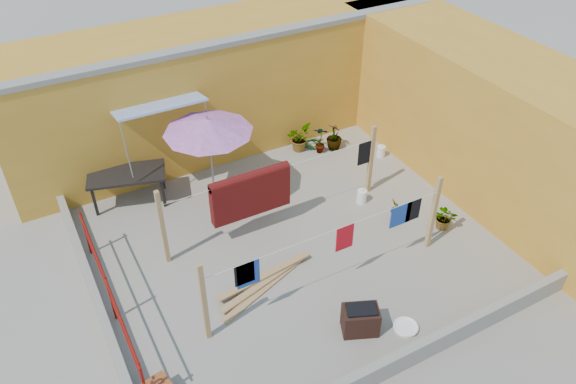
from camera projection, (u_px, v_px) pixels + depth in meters
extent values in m
plane|color=#9E998E|center=(293.00, 244.00, 12.01)|extent=(80.00, 80.00, 0.00)
cube|color=gold|center=(222.00, 84.00, 14.51)|extent=(11.00, 2.40, 3.20)
cube|color=gray|center=(236.00, 40.00, 12.83)|extent=(11.00, 0.35, 0.12)
cube|color=#2D51B2|center=(159.00, 106.00, 12.24)|extent=(2.00, 0.79, 0.22)
cylinder|color=gray|center=(126.00, 150.00, 12.01)|extent=(0.03, 0.30, 1.28)
cylinder|color=gray|center=(209.00, 128.00, 12.73)|extent=(0.03, 0.30, 1.28)
cube|color=gold|center=(489.00, 121.00, 13.01)|extent=(2.40, 9.00, 3.20)
cube|color=gray|center=(396.00, 363.00, 9.38)|extent=(8.30, 0.16, 0.44)
cube|color=gray|center=(99.00, 307.00, 10.33)|extent=(0.16, 7.30, 0.44)
cylinder|color=maroon|center=(144.00, 384.00, 8.68)|extent=(0.05, 0.05, 1.10)
cylinder|color=maroon|center=(111.00, 298.00, 10.08)|extent=(0.05, 0.05, 1.10)
cylinder|color=maroon|center=(86.00, 233.00, 11.47)|extent=(0.05, 0.05, 1.10)
cylinder|color=maroon|center=(105.00, 279.00, 9.77)|extent=(0.04, 4.20, 0.04)
cylinder|color=maroon|center=(110.00, 296.00, 10.05)|extent=(0.04, 4.20, 0.04)
cube|color=tan|center=(204.00, 302.00, 9.54)|extent=(0.09, 0.09, 1.80)
cube|color=tan|center=(433.00, 213.00, 11.43)|extent=(0.09, 0.09, 1.80)
cube|color=tan|center=(371.00, 160.00, 12.97)|extent=(0.09, 0.09, 1.80)
cube|color=tan|center=(163.00, 228.00, 11.07)|extent=(0.09, 0.09, 1.80)
cylinder|color=silver|center=(330.00, 232.00, 10.15)|extent=(5.00, 0.01, 0.01)
cylinder|color=silver|center=(275.00, 170.00, 11.69)|extent=(5.00, 0.01, 0.01)
cube|color=#4E0D0D|center=(251.00, 195.00, 11.74)|extent=(1.77, 0.22, 0.98)
cube|color=black|center=(365.00, 153.00, 12.74)|extent=(0.34, 0.02, 0.59)
cube|color=brown|center=(247.00, 189.00, 11.60)|extent=(0.41, 0.02, 0.53)
cube|color=#1B3D94|center=(248.00, 274.00, 9.69)|extent=(0.44, 0.02, 0.56)
cube|color=black|center=(244.00, 274.00, 9.64)|extent=(0.37, 0.02, 0.47)
cube|color=red|center=(345.00, 237.00, 10.45)|extent=(0.37, 0.02, 0.57)
cube|color=#1B3D94|center=(401.00, 215.00, 10.92)|extent=(0.48, 0.02, 0.50)
cube|color=black|center=(413.00, 210.00, 11.03)|extent=(0.34, 0.02, 0.49)
cylinder|color=gray|center=(215.00, 203.00, 13.11)|extent=(0.35, 0.35, 0.06)
cylinder|color=gray|center=(212.00, 164.00, 12.45)|extent=(0.04, 0.04, 2.23)
cone|color=#CE6EB9|center=(208.00, 125.00, 11.84)|extent=(2.02, 2.02, 0.31)
cylinder|color=gray|center=(207.00, 118.00, 11.73)|extent=(0.04, 0.04, 0.10)
cube|color=black|center=(126.00, 174.00, 12.72)|extent=(1.90, 1.31, 0.06)
cube|color=black|center=(95.00, 202.00, 12.57)|extent=(0.06, 0.06, 0.76)
cube|color=black|center=(96.00, 184.00, 13.10)|extent=(0.06, 0.06, 0.76)
cube|color=black|center=(163.00, 193.00, 12.82)|extent=(0.06, 0.06, 0.76)
cube|color=black|center=(162.00, 176.00, 13.36)|extent=(0.06, 0.06, 0.76)
cube|color=#9D4424|center=(154.00, 384.00, 8.86)|extent=(0.24, 0.15, 0.07)
cube|color=tan|center=(263.00, 290.00, 10.95)|extent=(2.04, 0.88, 0.04)
cube|color=tan|center=(264.00, 283.00, 11.03)|extent=(2.08, 0.71, 0.04)
cube|color=tan|center=(265.00, 276.00, 11.12)|extent=(2.12, 0.42, 0.04)
cube|color=black|center=(360.00, 320.00, 10.03)|extent=(0.76, 0.65, 0.54)
cube|color=black|center=(362.00, 309.00, 9.86)|extent=(0.62, 0.51, 0.04)
cylinder|color=white|center=(406.00, 328.00, 10.20)|extent=(0.44, 0.44, 0.06)
torus|color=white|center=(406.00, 327.00, 10.18)|extent=(0.47, 0.47, 0.05)
cylinder|color=white|center=(381.00, 151.00, 14.62)|extent=(0.22, 0.22, 0.30)
cylinder|color=white|center=(382.00, 146.00, 14.51)|extent=(0.06, 0.06, 0.05)
cylinder|color=white|center=(362.00, 196.00, 13.08)|extent=(0.24, 0.24, 0.32)
cylinder|color=white|center=(362.00, 190.00, 12.97)|extent=(0.06, 0.06, 0.05)
torus|color=#186F25|center=(313.00, 144.00, 15.14)|extent=(0.48, 0.48, 0.03)
torus|color=#186F25|center=(313.00, 143.00, 15.12)|extent=(0.41, 0.41, 0.03)
imported|color=#1A5E1D|center=(299.00, 138.00, 14.76)|extent=(0.85, 0.85, 0.71)
imported|color=#1A5E1D|center=(334.00, 136.00, 14.80)|extent=(0.52, 0.52, 0.74)
imported|color=#1A5E1D|center=(321.00, 139.00, 14.62)|extent=(0.51, 0.49, 0.80)
imported|color=#1A5E1D|center=(397.00, 210.00, 12.41)|extent=(0.47, 0.45, 0.66)
imported|color=#1A5E1D|center=(445.00, 217.00, 12.27)|extent=(0.69, 0.69, 0.58)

